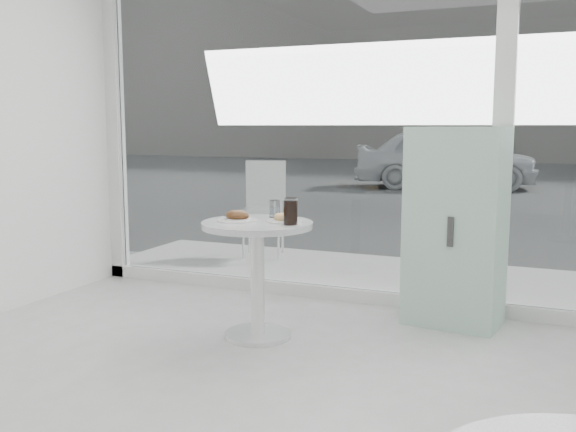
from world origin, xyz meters
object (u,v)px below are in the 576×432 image
at_px(car_white, 445,158).
at_px(plate_donut, 284,219).
at_px(mint_cabinet, 455,227).
at_px(cola_glass, 291,212).
at_px(main_table, 257,255).
at_px(water_tumbler_a, 275,210).
at_px(water_tumbler_b, 288,210).
at_px(patio_chair, 265,202).
at_px(plate_fritter, 238,217).

distance_m(car_white, plate_donut, 10.93).
distance_m(mint_cabinet, car_white, 10.31).
relative_size(car_white, cola_glass, 23.74).
relative_size(main_table, cola_glass, 4.60).
bearing_deg(car_white, water_tumbler_a, 171.34).
bearing_deg(water_tumbler_b, patio_chair, 118.78).
height_order(car_white, water_tumbler_b, car_white).
distance_m(patio_chair, water_tumbler_a, 2.32).
relative_size(mint_cabinet, patio_chair, 1.41).
relative_size(car_white, water_tumbler_a, 34.10).
xyz_separation_m(water_tumbler_b, cola_glass, (0.13, -0.27, 0.03)).
relative_size(patio_chair, water_tumbler_a, 8.35).
distance_m(main_table, plate_donut, 0.30).
bearing_deg(patio_chair, plate_donut, -78.94).
bearing_deg(plate_donut, water_tumbler_a, 129.92).
distance_m(water_tumbler_b, cola_glass, 0.30).
bearing_deg(mint_cabinet, plate_donut, -135.33).
height_order(main_table, water_tumbler_a, water_tumbler_a).
bearing_deg(mint_cabinet, car_white, 106.93).
bearing_deg(water_tumbler_a, cola_glass, -49.35).
height_order(main_table, plate_fritter, plate_fritter).
bearing_deg(cola_glass, plate_donut, 132.01).
height_order(car_white, plate_donut, car_white).
bearing_deg(water_tumbler_b, main_table, -114.63).
bearing_deg(water_tumbler_b, plate_donut, -73.74).
relative_size(car_white, plate_donut, 17.19).
xyz_separation_m(plate_fritter, cola_glass, (0.37, 0.00, 0.05)).
xyz_separation_m(plate_donut, water_tumbler_a, (-0.14, 0.17, 0.03)).
relative_size(main_table, car_white, 0.19).
bearing_deg(patio_chair, water_tumbler_b, -78.02).
xyz_separation_m(plate_fritter, plate_donut, (0.29, 0.09, -0.01)).
bearing_deg(plate_fritter, patio_chair, 110.98).
bearing_deg(main_table, mint_cabinet, 35.31).
xyz_separation_m(mint_cabinet, cola_glass, (-0.89, -0.83, 0.16)).
bearing_deg(patio_chair, cola_glass, -78.30).
xyz_separation_m(mint_cabinet, plate_donut, (-0.97, -0.74, 0.10)).
bearing_deg(plate_donut, main_table, -159.35).
distance_m(plate_fritter, water_tumbler_b, 0.36).
xyz_separation_m(car_white, plate_donut, (0.75, -10.90, 0.11)).
xyz_separation_m(car_white, water_tumbler_b, (0.70, -10.72, 0.14)).
distance_m(main_table, cola_glass, 0.39).
distance_m(patio_chair, water_tumbler_b, 2.36).
bearing_deg(mint_cabinet, water_tumbler_b, -143.97).
xyz_separation_m(patio_chair, water_tumbler_a, (1.04, -2.07, 0.22)).
xyz_separation_m(patio_chair, car_white, (0.43, 8.66, 0.07)).
bearing_deg(plate_donut, water_tumbler_b, 106.26).
relative_size(main_table, patio_chair, 0.79).
bearing_deg(patio_chair, mint_cabinet, -51.55).
xyz_separation_m(car_white, plate_fritter, (0.46, -10.99, 0.12)).
xyz_separation_m(water_tumbler_a, water_tumbler_b, (0.09, 0.01, 0.00)).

